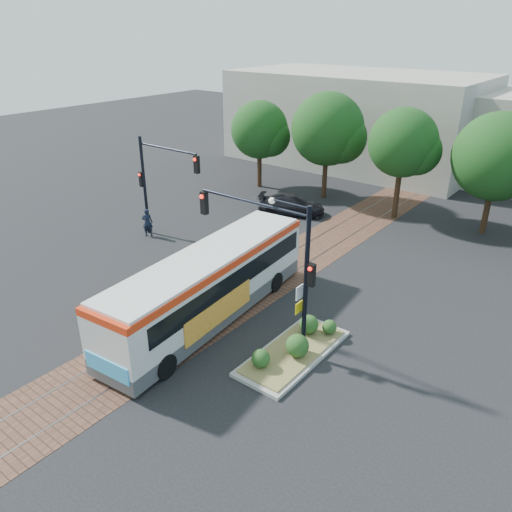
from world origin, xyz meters
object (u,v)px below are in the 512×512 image
object	(u,v)px
city_bus	(210,282)
signal_pole_left	(156,176)
traffic_island	(295,347)
parked_car	(291,205)
signal_pole_main	(279,251)
officer	(147,222)

from	to	relation	value
city_bus	signal_pole_left	xyz separation A→B (m)	(-8.71, 4.94, 2.12)
city_bus	traffic_island	bearing A→B (deg)	-4.53
city_bus	parked_car	distance (m)	14.09
signal_pole_main	traffic_island	bearing A→B (deg)	-5.36
city_bus	traffic_island	size ratio (longest dim) A/B	2.28
city_bus	traffic_island	xyz separation A→B (m)	(4.47, 0.05, -1.41)
signal_pole_main	signal_pole_left	distance (m)	13.14
traffic_island	parked_car	world-z (taller)	parked_car
traffic_island	officer	bearing A→B (deg)	161.99
signal_pole_left	signal_pole_main	bearing A→B (deg)	-21.45
signal_pole_main	parked_car	xyz separation A→B (m)	(-8.24, 13.10, -3.50)
traffic_island	signal_pole_main	xyz separation A→B (m)	(-0.96, 0.09, 3.83)
officer	parked_car	size ratio (longest dim) A/B	0.39
city_bus	parked_car	world-z (taller)	city_bus
parked_car	signal_pole_left	bearing A→B (deg)	130.78
city_bus	signal_pole_main	bearing A→B (deg)	-2.91
traffic_island	signal_pole_main	world-z (taller)	signal_pole_main
city_bus	traffic_island	distance (m)	4.69
signal_pole_main	officer	size ratio (longest dim) A/B	3.43
signal_pole_main	signal_pole_left	world-z (taller)	signal_pole_main
officer	parked_car	xyz separation A→B (m)	(4.73, 8.66, -0.22)
signal_pole_left	officer	size ratio (longest dim) A/B	3.43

